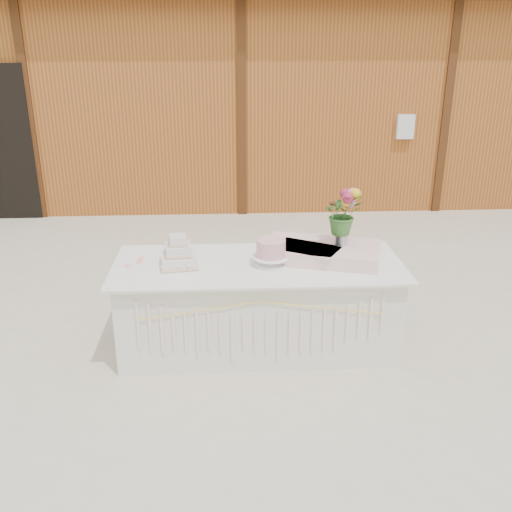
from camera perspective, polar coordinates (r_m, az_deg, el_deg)
The scene contains 9 objects.
ground at distance 5.06m, azimuth 0.19°, elevation -8.86°, with size 80.00×80.00×0.00m, color beige.
barn at distance 10.42m, azimuth -1.88°, elevation 16.34°, with size 12.60×4.60×3.30m.
cake_table at distance 4.88m, azimuth 0.20°, elevation -4.94°, with size 2.40×1.00×0.77m.
wedding_cake at distance 4.69m, azimuth -7.73°, elevation 0.04°, with size 0.33×0.33×0.26m.
pink_cake_stand at distance 4.65m, azimuth 1.51°, elevation 0.50°, with size 0.30×0.30×0.22m.
satin_runner at distance 4.85m, azimuth 6.64°, elevation 0.43°, with size 0.94×0.55×0.12m, color #FCCDCB.
flower_vase at distance 4.83m, azimuth 8.56°, elevation 1.92°, with size 0.11×0.11×0.15m, color #ABABB0.
bouquet at distance 4.75m, azimuth 8.72°, elevation 4.77°, with size 0.32×0.28×0.35m, color #386E2C.
loose_flowers at distance 4.79m, azimuth -11.93°, elevation -0.81°, with size 0.13×0.32×0.02m, color pink, non-canonical shape.
Camera 1 is at (-0.26, -4.38, 2.52)m, focal length 40.00 mm.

